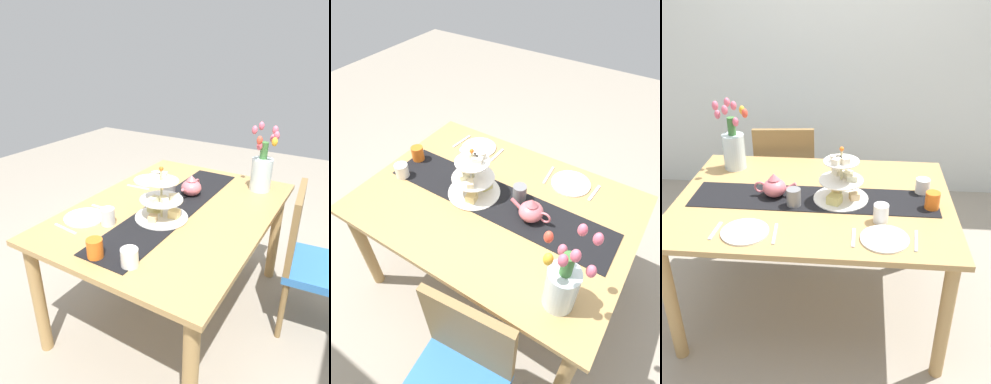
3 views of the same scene
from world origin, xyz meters
The scene contains 17 objects.
ground_plane centered at (0.00, 0.00, 0.00)m, with size 8.00×8.00×0.00m, color gray.
dining_table centered at (0.00, 0.00, 0.65)m, with size 1.51×1.08×0.75m.
chair_left centered at (-0.30, 0.77, 0.50)m, with size 0.46×0.46×0.91m.
table_runner centered at (0.00, -0.01, 0.75)m, with size 1.34×0.29×0.00m, color black.
tiered_cake_stand centered at (0.15, 0.00, 0.85)m, with size 0.30×0.30×0.30m.
teapot centered at (-0.22, 0.00, 0.81)m, with size 0.24×0.13×0.14m.
tulip_vase centered at (-0.54, 0.35, 0.90)m, with size 0.22×0.18×0.44m.
cream_jug centered at (0.60, 0.11, 0.80)m, with size 0.08×0.08×0.09m, color white.
dinner_plate_left centered at (-0.29, -0.37, 0.76)m, with size 0.23×0.23×0.01m, color white.
fork_left centered at (-0.43, -0.37, 0.76)m, with size 0.02×0.15×0.01m, color silver.
knife_left centered at (-0.14, -0.37, 0.76)m, with size 0.01×0.17×0.01m, color silver.
dinner_plate_right centered at (0.37, -0.37, 0.76)m, with size 0.23×0.23×0.01m, color white.
fork_right centered at (0.23, -0.37, 0.76)m, with size 0.02×0.15×0.01m, color silver.
knife_right centered at (0.52, -0.37, 0.76)m, with size 0.01×0.17×0.01m, color silver.
mug_grey centered at (-0.10, -0.09, 0.80)m, with size 0.08×0.08×0.10m, color slate.
mug_white_text centered at (0.36, -0.21, 0.80)m, with size 0.08×0.08×0.10m, color white.
mug_orange centered at (0.63, -0.06, 0.80)m, with size 0.08×0.08×0.10m, color orange.
Camera 2 is at (-0.68, 1.06, 2.03)m, focal length 30.06 mm.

